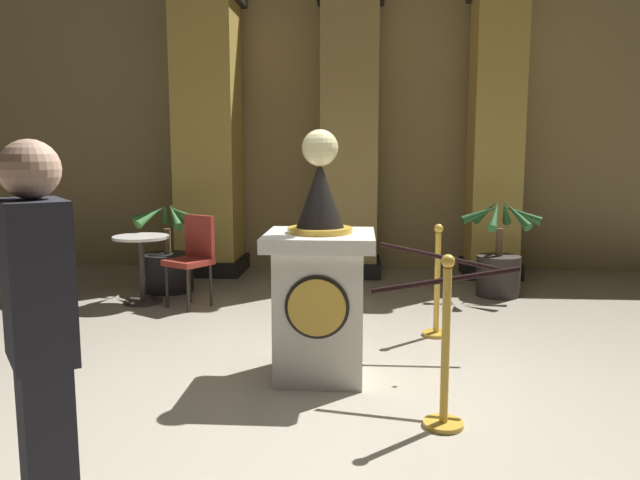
{
  "coord_description": "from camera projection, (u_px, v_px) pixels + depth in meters",
  "views": [
    {
      "loc": [
        0.15,
        -4.22,
        1.62
      ],
      "look_at": [
        -0.13,
        0.15,
        1.0
      ],
      "focal_mm": 35.06,
      "sensor_mm": 36.0,
      "label": 1
    }
  ],
  "objects": [
    {
      "name": "ground_plane",
      "position": [
        337.0,
        384.0,
        4.4
      ],
      "size": [
        10.8,
        10.8,
        0.0
      ],
      "primitive_type": "plane",
      "color": "#B2A893"
    },
    {
      "name": "stanchion_near",
      "position": [
        445.0,
        368.0,
        3.67
      ],
      "size": [
        0.24,
        0.24,
        1.04
      ],
      "color": "gold",
      "rests_on": "ground_plane"
    },
    {
      "name": "potted_palm_left",
      "position": [
        168.0,
        264.0,
        7.32
      ],
      "size": [
        0.85,
        0.76,
        1.07
      ],
      "color": "black",
      "rests_on": "ground_plane"
    },
    {
      "name": "stanchion_far",
      "position": [
        437.0,
        297.0,
        5.52
      ],
      "size": [
        0.24,
        0.24,
        1.0
      ],
      "color": "gold",
      "rests_on": "ground_plane"
    },
    {
      "name": "velvet_rope",
      "position": [
        442.0,
        268.0,
        4.53
      ],
      "size": [
        1.04,
        1.07,
        0.22
      ],
      "color": "black"
    },
    {
      "name": "bystander_guest",
      "position": [
        41.0,
        345.0,
        2.4
      ],
      "size": [
        0.39,
        0.42,
        1.67
      ],
      "color": "#26262D",
      "rests_on": "ground_plane"
    },
    {
      "name": "column_right",
      "position": [
        495.0,
        135.0,
        8.01
      ],
      "size": [
        0.74,
        0.74,
        3.7
      ],
      "color": "black",
      "rests_on": "ground_plane"
    },
    {
      "name": "column_left",
      "position": [
        208.0,
        136.0,
        8.25
      ],
      "size": [
        0.94,
        0.94,
        3.7
      ],
      "color": "black",
      "rests_on": "ground_plane"
    },
    {
      "name": "back_wall",
      "position": [
        350.0,
        130.0,
        8.67
      ],
      "size": [
        10.8,
        0.16,
        3.86
      ],
      "primitive_type": "cube",
      "color": "tan",
      "rests_on": "ground_plane"
    },
    {
      "name": "cafe_chair_red",
      "position": [
        193.0,
        252.0,
        6.57
      ],
      "size": [
        0.55,
        0.55,
        0.96
      ],
      "color": "black",
      "rests_on": "ground_plane"
    },
    {
      "name": "pedestal_clock",
      "position": [
        320.0,
        285.0,
        4.47
      ],
      "size": [
        0.77,
        0.77,
        1.78
      ],
      "color": "silver",
      "rests_on": "ground_plane"
    },
    {
      "name": "column_centre_rear",
      "position": [
        350.0,
        135.0,
        8.13
      ],
      "size": [
        0.87,
        0.87,
        3.7
      ],
      "color": "black",
      "rests_on": "ground_plane"
    },
    {
      "name": "potted_palm_right",
      "position": [
        499.0,
        263.0,
        7.06
      ],
      "size": [
        0.9,
        0.8,
        1.13
      ],
      "color": "#2D2823",
      "rests_on": "ground_plane"
    },
    {
      "name": "cafe_table",
      "position": [
        142.0,
        260.0,
        6.71
      ],
      "size": [
        0.59,
        0.59,
        0.73
      ],
      "color": "#332D28",
      "rests_on": "ground_plane"
    }
  ]
}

